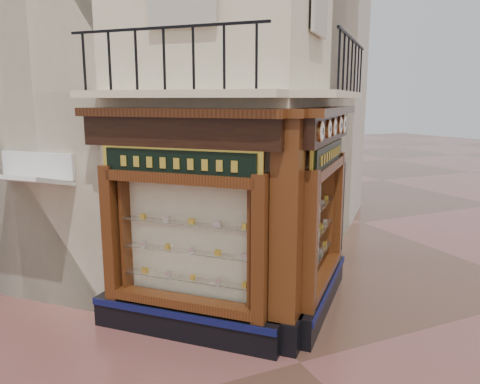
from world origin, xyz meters
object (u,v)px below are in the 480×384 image
corner_pilaster (286,237)px  awning (33,314)px  clock_b (329,129)px  clock_c (334,127)px  clock_a (321,131)px  clock_d (340,125)px  signboard_left (178,163)px  clock_e (344,124)px  signboard_right (328,154)px

corner_pilaster → awning: bearing=95.8°
clock_b → clock_c: 0.57m
clock_a → corner_pilaster: bearing=131.5°
clock_a → clock_d: (1.38, 1.38, 0.00)m
awning → signboard_left: 4.45m
clock_c → clock_d: (0.49, 0.49, 0.00)m
clock_d → clock_e: size_ratio=0.86×
clock_e → signboard_left: clock_e is taller
corner_pilaster → awning: size_ratio=2.35×
clock_a → signboard_left: 2.34m
corner_pilaster → awning: 5.32m
clock_c → awning: size_ratio=0.20×
clock_b → signboard_right: clock_b is taller
clock_d → corner_pilaster: bearing=169.6°
corner_pilaster → clock_d: 2.90m
clock_a → clock_d: size_ratio=0.96×
clock_e → awning: size_ratio=0.24×
clock_a → awning: (-4.41, 3.17, -3.62)m
clock_b → clock_c: size_ratio=0.97×
corner_pilaster → clock_c: bearing=-14.6°
clock_e → awning: clock_e is taller
clock_c → clock_d: clock_d is taller
clock_c → clock_e: size_ratio=0.82×
signboard_left → signboard_right: bearing=-135.0°
corner_pilaster → clock_b: 2.03m
clock_c → clock_d: size_ratio=0.96×
clock_b → clock_c: bearing=0.0°
clock_c → signboard_left: clock_c is taller
clock_d → clock_e: bearing=-0.0°
clock_b → signboard_left: bearing=122.6°
corner_pilaster → signboard_left: size_ratio=1.90×
corner_pilaster → signboard_right: corner_pilaster is taller
clock_a → clock_e: clock_e is taller
awning → clock_d: bearing=-152.1°
clock_e → corner_pilaster: bearing=171.6°
clock_b → clock_c: (0.40, 0.40, 0.00)m
awning → clock_c: bearing=-158.2°
awning → signboard_left: signboard_left is taller
signboard_right → signboard_left: bearing=135.0°
clock_a → clock_c: size_ratio=1.00×
clock_a → clock_c: same height
clock_d → clock_c: bearing=-180.0°
clock_c → signboard_right: bearing=45.6°
corner_pilaster → signboard_left: bearing=100.2°
clock_a → clock_e: (1.78, 1.78, 0.00)m
awning → signboard_left: (2.38, -2.12, 3.10)m
corner_pilaster → signboard_left: 2.12m
clock_c → clock_e: 1.25m
corner_pilaster → clock_c: size_ratio=12.05×
clock_b → clock_c: clock_c is taller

